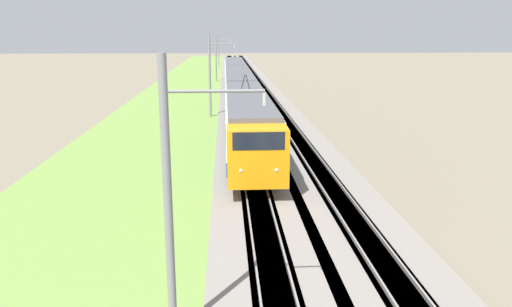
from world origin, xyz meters
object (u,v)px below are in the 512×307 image
(passenger_train, at_px, (239,86))
(catenary_mast_mid, at_px, (210,75))
(catenary_mast_near, at_px, (171,203))
(catenary_mast_far, at_px, (216,58))
(catenary_mast_distant, at_px, (219,51))

(passenger_train, height_order, catenary_mast_mid, catenary_mast_mid)
(catenary_mast_near, relative_size, catenary_mast_mid, 0.96)
(passenger_train, bearing_deg, catenary_mast_far, -174.55)
(catenary_mast_mid, height_order, catenary_mast_distant, catenary_mast_mid)
(catenary_mast_near, bearing_deg, catenary_mast_mid, 0.00)
(passenger_train, distance_m, catenary_mast_distant, 66.68)
(catenary_mast_near, bearing_deg, catenary_mast_distant, -0.00)
(catenary_mast_mid, distance_m, catenary_mast_far, 36.46)
(catenary_mast_near, height_order, catenary_mast_distant, catenary_mast_near)
(catenary_mast_near, bearing_deg, catenary_mast_far, 0.00)
(passenger_train, height_order, catenary_mast_distant, catenary_mast_distant)
(catenary_mast_distant, bearing_deg, passenger_train, -177.53)
(catenary_mast_far, height_order, catenary_mast_distant, catenary_mast_far)
(catenary_mast_mid, xyz_separation_m, catenary_mast_distant, (72.93, -0.00, -0.23))
(catenary_mast_mid, distance_m, catenary_mast_distant, 72.93)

